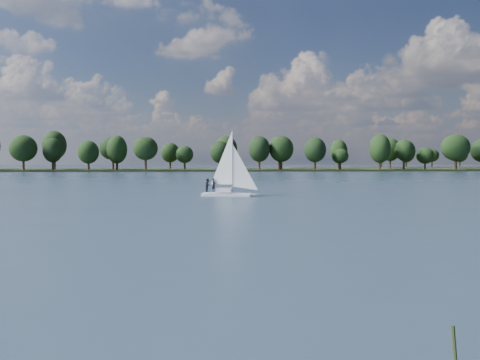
# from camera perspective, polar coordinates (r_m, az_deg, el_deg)

# --- Properties ---
(ground) EXTENTS (700.00, 700.00, 0.00)m
(ground) POSITION_cam_1_polar(r_m,az_deg,el_deg) (114.08, -7.67, -0.16)
(ground) COLOR #233342
(ground) RESTS_ON ground
(far_shore) EXTENTS (660.00, 40.00, 1.50)m
(far_shore) POSITION_cam_1_polar(r_m,az_deg,el_deg) (225.91, -5.80, 1.00)
(far_shore) COLOR black
(far_shore) RESTS_ON ground
(sailboat) EXTENTS (6.97, 3.37, 8.84)m
(sailboat) POSITION_cam_1_polar(r_m,az_deg,el_deg) (67.59, -1.39, 0.36)
(sailboat) COLOR white
(sailboat) RESTS_ON ground
(treeline) EXTENTS (562.45, 74.20, 18.29)m
(treeline) POSITION_cam_1_polar(r_m,az_deg,el_deg) (222.74, -6.62, 3.06)
(treeline) COLOR black
(treeline) RESTS_ON ground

